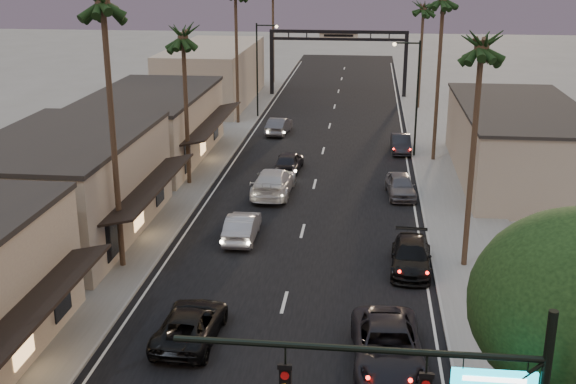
% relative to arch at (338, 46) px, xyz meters
% --- Properties ---
extents(ground, '(200.00, 200.00, 0.00)m').
position_rel_arch_xyz_m(ground, '(0.00, -30.00, -5.53)').
color(ground, slate).
rests_on(ground, ground).
extents(road, '(14.00, 120.00, 0.02)m').
position_rel_arch_xyz_m(road, '(0.00, -25.00, -5.53)').
color(road, black).
rests_on(road, ground).
extents(sidewalk_left, '(5.00, 92.00, 0.12)m').
position_rel_arch_xyz_m(sidewalk_left, '(-9.50, -18.00, -5.47)').
color(sidewalk_left, slate).
rests_on(sidewalk_left, ground).
extents(sidewalk_right, '(5.00, 92.00, 0.12)m').
position_rel_arch_xyz_m(sidewalk_right, '(9.50, -18.00, -5.47)').
color(sidewalk_right, slate).
rests_on(sidewalk_right, ground).
extents(storefront_mid, '(8.00, 14.00, 5.50)m').
position_rel_arch_xyz_m(storefront_mid, '(-13.00, -44.00, -2.78)').
color(storefront_mid, '#9E947E').
rests_on(storefront_mid, ground).
extents(storefront_far, '(8.00, 16.00, 5.00)m').
position_rel_arch_xyz_m(storefront_far, '(-13.00, -28.00, -3.03)').
color(storefront_far, tan).
rests_on(storefront_far, ground).
extents(storefront_dist, '(8.00, 20.00, 6.00)m').
position_rel_arch_xyz_m(storefront_dist, '(-13.00, -5.00, -2.53)').
color(storefront_dist, '#9E947E').
rests_on(storefront_dist, ground).
extents(building_right, '(8.00, 18.00, 5.00)m').
position_rel_arch_xyz_m(building_right, '(14.00, -30.00, -3.03)').
color(building_right, '#9E947E').
rests_on(building_right, ground).
extents(arch, '(15.20, 0.40, 7.27)m').
position_rel_arch_xyz_m(arch, '(0.00, 0.00, 0.00)').
color(arch, black).
rests_on(arch, ground).
extents(streetlight_right, '(2.13, 0.30, 9.00)m').
position_rel_arch_xyz_m(streetlight_right, '(6.92, -25.00, -0.20)').
color(streetlight_right, black).
rests_on(streetlight_right, ground).
extents(streetlight_left, '(2.13, 0.30, 9.00)m').
position_rel_arch_xyz_m(streetlight_left, '(-6.92, -12.00, -0.20)').
color(streetlight_left, black).
rests_on(streetlight_left, ground).
extents(palm_lc, '(3.20, 3.20, 12.20)m').
position_rel_arch_xyz_m(palm_lc, '(-8.60, -34.00, 4.94)').
color(palm_lc, '#38281C').
rests_on(palm_lc, ground).
extents(palm_ra, '(3.20, 3.20, 13.20)m').
position_rel_arch_xyz_m(palm_ra, '(8.60, -46.00, 5.91)').
color(palm_ra, '#38281C').
rests_on(palm_ra, ground).
extents(palm_rc, '(3.20, 3.20, 12.20)m').
position_rel_arch_xyz_m(palm_rc, '(8.60, -6.00, 4.94)').
color(palm_rc, '#38281C').
rests_on(palm_rc, ground).
extents(oncoming_pickup, '(2.49, 5.10, 1.39)m').
position_rel_arch_xyz_m(oncoming_pickup, '(-3.43, -54.72, -4.84)').
color(oncoming_pickup, black).
rests_on(oncoming_pickup, ground).
extents(oncoming_silver, '(1.63, 4.52, 1.48)m').
position_rel_arch_xyz_m(oncoming_silver, '(-3.23, -43.56, -4.79)').
color(oncoming_silver, gray).
rests_on(oncoming_silver, ground).
extents(oncoming_white, '(2.60, 6.04, 1.73)m').
position_rel_arch_xyz_m(oncoming_white, '(-2.54, -35.54, -4.67)').
color(oncoming_white, '#B5B5B5').
rests_on(oncoming_white, ground).
extents(oncoming_dgrey, '(2.01, 4.40, 1.47)m').
position_rel_arch_xyz_m(oncoming_dgrey, '(-2.13, -30.04, -4.80)').
color(oncoming_dgrey, black).
rests_on(oncoming_dgrey, ground).
extents(oncoming_grey_far, '(1.98, 4.60, 1.47)m').
position_rel_arch_xyz_m(oncoming_grey_far, '(-4.28, -18.64, -4.80)').
color(oncoming_grey_far, '#444449').
rests_on(oncoming_grey_far, ground).
extents(curbside_near, '(2.99, 5.94, 1.61)m').
position_rel_arch_xyz_m(curbside_near, '(4.55, -55.79, -4.73)').
color(curbside_near, black).
rests_on(curbside_near, ground).
extents(curbside_black, '(2.22, 4.98, 1.42)m').
position_rel_arch_xyz_m(curbside_black, '(5.89, -46.66, -4.82)').
color(curbside_black, black).
rests_on(curbside_black, ground).
extents(curbside_grey, '(2.13, 4.46, 1.47)m').
position_rel_arch_xyz_m(curbside_grey, '(5.78, -35.01, -4.80)').
color(curbside_grey, '#504F55').
rests_on(curbside_grey, ground).
extents(curbside_far, '(1.59, 4.27, 1.39)m').
position_rel_arch_xyz_m(curbside_far, '(6.20, -23.71, -4.84)').
color(curbside_far, black).
rests_on(curbside_far, ground).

